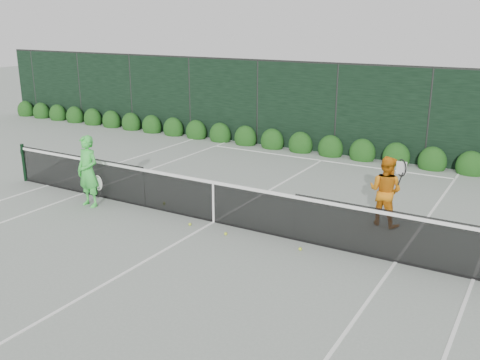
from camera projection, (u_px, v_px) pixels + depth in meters
The scene contains 8 objects.
ground at pixel (214, 222), 12.11m from camera, with size 80.00×80.00×0.00m, color gray.
tennis_net at pixel (213, 200), 11.96m from camera, with size 12.90×0.10×1.07m.
player_woman at pixel (88, 171), 12.93m from camera, with size 0.69×0.47×1.76m.
player_man at pixel (385, 191), 11.75m from camera, with size 0.91×0.72×1.58m.
court_lines at pixel (214, 222), 12.10m from camera, with size 11.03×23.83×0.01m.
windscreen_fence at pixel (128, 190), 9.43m from camera, with size 32.00×21.07×3.06m.
hedge_row at pixel (330, 149), 17.93m from camera, with size 31.66×0.65×0.94m.
tennis_balls at pixel (216, 226), 11.78m from camera, with size 4.11×0.95×0.07m.
Camera 1 is at (6.27, -9.44, 4.41)m, focal length 40.00 mm.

